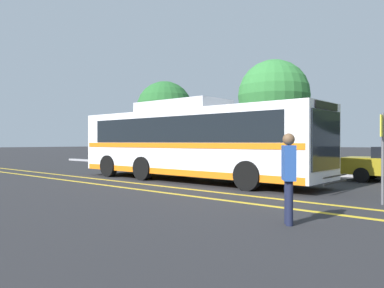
{
  "coord_description": "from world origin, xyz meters",
  "views": [
    {
      "loc": [
        10.75,
        -12.19,
        1.62
      ],
      "look_at": [
        0.43,
        -0.42,
        1.54
      ],
      "focal_mm": 35.0,
      "sensor_mm": 36.0,
      "label": 1
    }
  ],
  "objects_px": {
    "tree_2": "(274,96)",
    "parked_car_1": "(190,156)",
    "parked_car_2": "(269,160)",
    "pedestrian_0": "(289,172)",
    "transit_bus": "(192,141)",
    "parked_car_0": "(128,156)",
    "tree_1": "(165,110)",
    "bus_stop_sign": "(383,147)"
  },
  "relations": [
    {
      "from": "parked_car_2",
      "to": "parked_car_0",
      "type": "bearing_deg",
      "value": -91.07
    },
    {
      "from": "transit_bus",
      "to": "parked_car_1",
      "type": "distance_m",
      "value": 7.22
    },
    {
      "from": "parked_car_2",
      "to": "pedestrian_0",
      "type": "xyz_separation_m",
      "value": [
        5.96,
        -9.77,
        0.32
      ]
    },
    {
      "from": "parked_car_0",
      "to": "pedestrian_0",
      "type": "distance_m",
      "value": 19.75
    },
    {
      "from": "transit_bus",
      "to": "parked_car_0",
      "type": "height_order",
      "value": "transit_bus"
    },
    {
      "from": "parked_car_1",
      "to": "bus_stop_sign",
      "type": "bearing_deg",
      "value": -120.31
    },
    {
      "from": "transit_bus",
      "to": "tree_2",
      "type": "xyz_separation_m",
      "value": [
        -0.34,
        7.57,
        2.61
      ]
    },
    {
      "from": "parked_car_1",
      "to": "bus_stop_sign",
      "type": "relative_size",
      "value": 2.05
    },
    {
      "from": "parked_car_2",
      "to": "transit_bus",
      "type": "bearing_deg",
      "value": -12.16
    },
    {
      "from": "bus_stop_sign",
      "to": "parked_car_0",
      "type": "bearing_deg",
      "value": -109.1
    },
    {
      "from": "parked_car_1",
      "to": "parked_car_2",
      "type": "height_order",
      "value": "parked_car_1"
    },
    {
      "from": "parked_car_0",
      "to": "parked_car_2",
      "type": "distance_m",
      "value": 11.12
    },
    {
      "from": "pedestrian_0",
      "to": "bus_stop_sign",
      "type": "distance_m",
      "value": 3.86
    },
    {
      "from": "tree_1",
      "to": "tree_2",
      "type": "xyz_separation_m",
      "value": [
        12.04,
        -3.03,
        -0.08
      ]
    },
    {
      "from": "pedestrian_0",
      "to": "parked_car_1",
      "type": "bearing_deg",
      "value": 12.23
    },
    {
      "from": "tree_2",
      "to": "parked_car_2",
      "type": "bearing_deg",
      "value": -64.98
    },
    {
      "from": "bus_stop_sign",
      "to": "tree_2",
      "type": "distance_m",
      "value": 12.27
    },
    {
      "from": "parked_car_1",
      "to": "tree_2",
      "type": "distance_m",
      "value": 6.12
    },
    {
      "from": "tree_2",
      "to": "transit_bus",
      "type": "bearing_deg",
      "value": -87.42
    },
    {
      "from": "tree_1",
      "to": "tree_2",
      "type": "relative_size",
      "value": 1.07
    },
    {
      "from": "bus_stop_sign",
      "to": "tree_1",
      "type": "height_order",
      "value": "tree_1"
    },
    {
      "from": "bus_stop_sign",
      "to": "parked_car_2",
      "type": "bearing_deg",
      "value": -131.99
    },
    {
      "from": "parked_car_0",
      "to": "parked_car_2",
      "type": "bearing_deg",
      "value": -92.65
    },
    {
      "from": "bus_stop_sign",
      "to": "tree_2",
      "type": "bearing_deg",
      "value": -137.9
    },
    {
      "from": "tree_2",
      "to": "parked_car_1",
      "type": "bearing_deg",
      "value": -153.16
    },
    {
      "from": "parked_car_2",
      "to": "pedestrian_0",
      "type": "bearing_deg",
      "value": 30.98
    },
    {
      "from": "transit_bus",
      "to": "bus_stop_sign",
      "type": "xyz_separation_m",
      "value": [
        7.68,
        -1.27,
        -0.19
      ]
    },
    {
      "from": "parked_car_1",
      "to": "tree_1",
      "type": "relative_size",
      "value": 0.72
    },
    {
      "from": "transit_bus",
      "to": "parked_car_2",
      "type": "height_order",
      "value": "transit_bus"
    },
    {
      "from": "pedestrian_0",
      "to": "tree_1",
      "type": "height_order",
      "value": "tree_1"
    },
    {
      "from": "pedestrian_0",
      "to": "tree_1",
      "type": "distance_m",
      "value": 25.08
    },
    {
      "from": "tree_1",
      "to": "transit_bus",
      "type": "bearing_deg",
      "value": -40.57
    },
    {
      "from": "parked_car_0",
      "to": "pedestrian_0",
      "type": "bearing_deg",
      "value": -122.08
    },
    {
      "from": "transit_bus",
      "to": "tree_2",
      "type": "relative_size",
      "value": 1.84
    },
    {
      "from": "transit_bus",
      "to": "parked_car_1",
      "type": "bearing_deg",
      "value": -138.05
    },
    {
      "from": "parked_car_1",
      "to": "pedestrian_0",
      "type": "height_order",
      "value": "pedestrian_0"
    },
    {
      "from": "pedestrian_0",
      "to": "parked_car_2",
      "type": "bearing_deg",
      "value": -4.98
    },
    {
      "from": "parked_car_0",
      "to": "tree_1",
      "type": "distance_m",
      "value": 7.18
    },
    {
      "from": "parked_car_0",
      "to": "tree_1",
      "type": "xyz_separation_m",
      "value": [
        -2.24,
        5.74,
        3.69
      ]
    },
    {
      "from": "parked_car_1",
      "to": "pedestrian_0",
      "type": "relative_size",
      "value": 2.72
    },
    {
      "from": "transit_bus",
      "to": "parked_car_0",
      "type": "xyz_separation_m",
      "value": [
        -10.14,
        4.86,
        -1.0
      ]
    },
    {
      "from": "transit_bus",
      "to": "pedestrian_0",
      "type": "height_order",
      "value": "transit_bus"
    }
  ]
}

